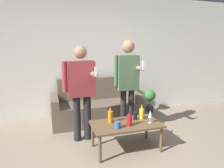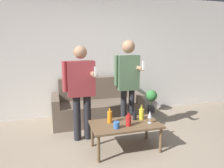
{
  "view_description": "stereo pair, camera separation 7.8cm",
  "coord_description": "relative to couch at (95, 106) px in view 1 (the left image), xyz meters",
  "views": [
    {
      "loc": [
        -0.99,
        -2.15,
        1.57
      ],
      "look_at": [
        -0.02,
        0.94,
        0.95
      ],
      "focal_mm": 32.0,
      "sensor_mm": 36.0,
      "label": 1
    },
    {
      "loc": [
        -0.92,
        -2.17,
        1.57
      ],
      "look_at": [
        -0.02,
        0.94,
        0.95
      ],
      "focal_mm": 32.0,
      "sensor_mm": 36.0,
      "label": 2
    }
  ],
  "objects": [
    {
      "name": "wine_glass_near",
      "position": [
        0.53,
        -1.44,
        0.24
      ],
      "size": [
        0.06,
        0.06,
        0.19
      ],
      "color": "silver",
      "rests_on": "coffee_table"
    },
    {
      "name": "bottle_orange",
      "position": [
        0.48,
        -1.26,
        0.2
      ],
      "size": [
        0.08,
        0.08,
        0.23
      ],
      "color": "yellow",
      "rests_on": "coffee_table"
    },
    {
      "name": "ground_plane",
      "position": [
        0.1,
        -1.86,
        -0.32
      ],
      "size": [
        16.0,
        16.0,
        0.0
      ],
      "primitive_type": "plane",
      "color": "gray"
    },
    {
      "name": "cup_on_table",
      "position": [
        -0.01,
        -1.49,
        0.15
      ],
      "size": [
        0.09,
        0.09,
        0.09
      ],
      "color": "#3366B2",
      "rests_on": "coffee_table"
    },
    {
      "name": "coffee_table",
      "position": [
        0.17,
        -1.36,
        0.06
      ],
      "size": [
        1.04,
        0.57,
        0.42
      ],
      "color": "brown",
      "rests_on": "ground_plane"
    },
    {
      "name": "wall_back",
      "position": [
        0.1,
        0.46,
        1.03
      ],
      "size": [
        8.0,
        0.06,
        2.7
      ],
      "color": "silver",
      "rests_on": "ground_plane"
    },
    {
      "name": "bottle_yellow",
      "position": [
        0.36,
        -1.25,
        0.18
      ],
      "size": [
        0.06,
        0.06,
        0.18
      ],
      "color": "black",
      "rests_on": "coffee_table"
    },
    {
      "name": "bottle_green",
      "position": [
        -0.05,
        -1.25,
        0.2
      ],
      "size": [
        0.07,
        0.07,
        0.25
      ],
      "color": "orange",
      "rests_on": "coffee_table"
    },
    {
      "name": "person_standing_left",
      "position": [
        -0.42,
        -0.83,
        0.6
      ],
      "size": [
        0.52,
        0.42,
        1.58
      ],
      "color": "#232328",
      "rests_on": "ground_plane"
    },
    {
      "name": "potted_plant",
      "position": [
        1.38,
        0.15,
        0.03
      ],
      "size": [
        0.27,
        0.27,
        0.54
      ],
      "color": "#4C4C51",
      "rests_on": "ground_plane"
    },
    {
      "name": "bottle_dark",
      "position": [
        0.18,
        -1.45,
        0.19
      ],
      "size": [
        0.08,
        0.08,
        0.22
      ],
      "color": "#B21E1E",
      "rests_on": "coffee_table"
    },
    {
      "name": "person_standing_right",
      "position": [
        0.41,
        -0.8,
        0.69
      ],
      "size": [
        0.44,
        0.42,
        1.67
      ],
      "color": "#232328",
      "rests_on": "ground_plane"
    },
    {
      "name": "couch",
      "position": [
        0.0,
        0.0,
        0.0
      ],
      "size": [
        1.81,
        0.83,
        0.9
      ],
      "color": "#6B5B4C",
      "rests_on": "ground_plane"
    }
  ]
}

